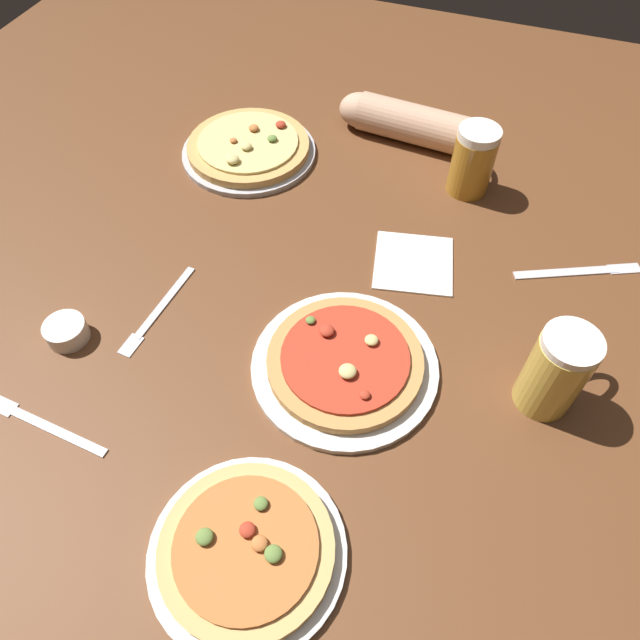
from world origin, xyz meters
name	(u,v)px	position (x,y,z in m)	size (l,w,h in m)	color
ground_plane	(320,332)	(0.00, 0.00, -0.01)	(2.40, 2.40, 0.03)	brown
pizza_plate_near	(345,363)	(0.07, -0.07, 0.02)	(0.31, 0.31, 0.05)	silver
pizza_plate_far	(249,148)	(-0.31, 0.40, 0.02)	(0.29, 0.29, 0.05)	#B2B2B7
pizza_plate_side	(247,550)	(0.04, -0.39, 0.02)	(0.27, 0.27, 0.05)	silver
beer_mug_dark	(558,370)	(0.38, -0.01, 0.08)	(0.10, 0.13, 0.16)	gold
beer_mug_amber	(473,160)	(0.16, 0.45, 0.07)	(0.09, 0.14, 0.14)	#B27A23
ramekin_sauce	(66,331)	(-0.39, -0.17, 0.02)	(0.07, 0.07, 0.03)	silver
napkin_folded	(414,262)	(0.11, 0.20, 0.00)	(0.15, 0.15, 0.01)	white
fork_left	(43,424)	(-0.33, -0.32, 0.00)	(0.22, 0.04, 0.01)	silver
knife_right	(579,271)	(0.41, 0.28, 0.00)	(0.23, 0.12, 0.01)	silver
fork_spare	(157,311)	(-0.28, -0.07, 0.00)	(0.04, 0.21, 0.01)	silver
diner_arm	(401,120)	(-0.02, 0.57, 0.04)	(0.31, 0.10, 0.08)	tan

